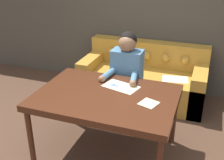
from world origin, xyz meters
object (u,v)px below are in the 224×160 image
at_px(dining_table, 106,100).
at_px(couch, 143,79).
at_px(scissors, 116,86).
at_px(person, 127,80).

relative_size(dining_table, couch, 0.78).
relative_size(dining_table, scissors, 6.51).
bearing_deg(scissors, dining_table, -98.28).
distance_m(dining_table, person, 0.66).
xyz_separation_m(person, scissors, (0.01, -0.45, 0.12)).
bearing_deg(person, scissors, -88.44).
distance_m(couch, person, 0.88).
relative_size(person, scissors, 5.58).
height_order(dining_table, person, person).
distance_m(person, scissors, 0.46).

